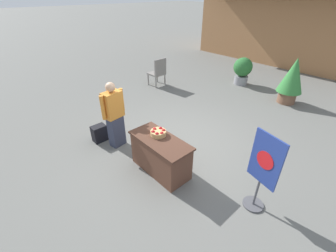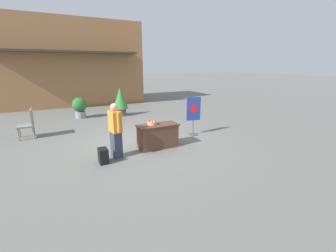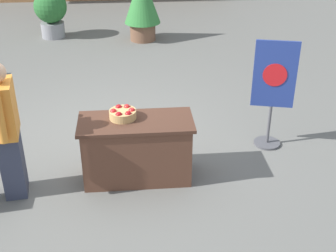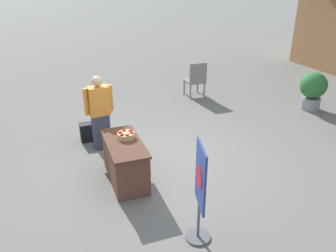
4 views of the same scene
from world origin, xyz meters
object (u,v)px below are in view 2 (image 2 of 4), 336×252
at_px(person_visitor, 116,130).
at_px(poster_board, 193,115).
at_px(potted_plant_far_left, 80,107).
at_px(backpack, 103,156).
at_px(potted_plant_far_right, 120,100).
at_px(apple_basket, 152,123).
at_px(patio_chair, 28,122).
at_px(display_table, 158,136).

height_order(person_visitor, poster_board, person_visitor).
relative_size(poster_board, potted_plant_far_left, 1.40).
xyz_separation_m(person_visitor, backpack, (-0.44, -0.25, -0.60)).
relative_size(person_visitor, potted_plant_far_left, 1.52).
bearing_deg(poster_board, potted_plant_far_right, -148.47).
xyz_separation_m(apple_basket, backpack, (-1.71, -0.51, -0.62)).
height_order(poster_board, potted_plant_far_left, poster_board).
relative_size(patio_chair, potted_plant_far_right, 0.72).
relative_size(backpack, poster_board, 0.28).
relative_size(display_table, backpack, 3.18).
height_order(display_table, poster_board, poster_board).
xyz_separation_m(person_visitor, potted_plant_far_right, (1.70, 5.50, 0.02)).
bearing_deg(potted_plant_far_right, potted_plant_far_left, 169.00).
xyz_separation_m(poster_board, potted_plant_far_left, (-3.51, 5.09, -0.21)).
distance_m(person_visitor, potted_plant_far_right, 5.76).
bearing_deg(potted_plant_far_left, person_visitor, -87.02).
height_order(person_visitor, potted_plant_far_right, person_visitor).
bearing_deg(person_visitor, potted_plant_far_left, 85.42).
xyz_separation_m(person_visitor, poster_board, (3.21, 0.80, -0.01)).
distance_m(apple_basket, potted_plant_far_right, 5.26).
bearing_deg(potted_plant_far_left, apple_basket, -74.40).
bearing_deg(display_table, person_visitor, -172.44).
distance_m(apple_basket, backpack, 1.89).
distance_m(person_visitor, potted_plant_far_left, 5.91).
relative_size(display_table, poster_board, 0.91).
relative_size(display_table, apple_basket, 4.26).
bearing_deg(display_table, apple_basket, 152.53).
relative_size(display_table, patio_chair, 1.24).
xyz_separation_m(person_visitor, potted_plant_far_left, (-0.31, 5.89, -0.22)).
bearing_deg(apple_basket, potted_plant_far_left, 105.60).
height_order(person_visitor, patio_chair, person_visitor).
height_order(apple_basket, potted_plant_far_right, potted_plant_far_right).
relative_size(apple_basket, potted_plant_far_right, 0.21).
xyz_separation_m(backpack, poster_board, (3.65, 1.05, 0.59)).
height_order(person_visitor, backpack, person_visitor).
distance_m(poster_board, potted_plant_far_left, 6.19).
distance_m(person_visitor, patio_chair, 4.08).
bearing_deg(apple_basket, poster_board, 15.63).
bearing_deg(poster_board, potted_plant_far_left, -131.60).
relative_size(apple_basket, poster_board, 0.21).
height_order(apple_basket, person_visitor, person_visitor).
bearing_deg(backpack, potted_plant_far_left, 88.73).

